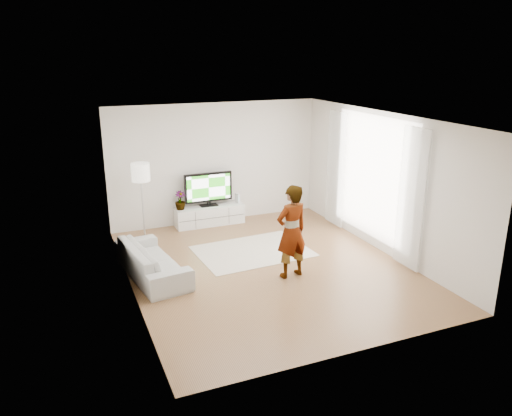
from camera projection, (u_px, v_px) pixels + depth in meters
name	position (u px, v px, depth m)	size (l,w,h in m)	color
floor	(267.00, 267.00, 9.42)	(6.00, 6.00, 0.00)	olive
ceiling	(268.00, 118.00, 8.58)	(6.00, 6.00, 0.00)	white
wall_left	(127.00, 213.00, 8.08)	(0.02, 6.00, 2.80)	silver
wall_right	(382.00, 183.00, 9.91)	(0.02, 6.00, 2.80)	silver
wall_back	(216.00, 163.00, 11.64)	(5.00, 0.02, 2.80)	silver
wall_front	(362.00, 257.00, 6.35)	(5.00, 0.02, 2.80)	silver
window	(373.00, 177.00, 10.15)	(0.01, 2.60, 2.50)	white
curtain_near	(411.00, 199.00, 9.01)	(0.04, 0.70, 2.60)	white
curtain_far	(336.00, 169.00, 11.30)	(0.04, 0.70, 2.60)	white
media_console	(210.00, 215.00, 11.69)	(1.61, 0.46, 0.45)	white
television	(208.00, 188.00, 11.52)	(1.13, 0.22, 0.79)	black
game_console	(237.00, 198.00, 11.85)	(0.08, 0.17, 0.23)	white
potted_plant	(180.00, 200.00, 11.31)	(0.24, 0.24, 0.43)	#3F7238
rug	(253.00, 251.00, 10.17)	(2.22, 1.60, 0.01)	beige
player	(292.00, 232.00, 8.80)	(0.62, 0.41, 1.70)	#334772
sofa	(152.00, 260.00, 9.00)	(2.03, 0.79, 0.59)	#B0B0AB
floor_lamp	(141.00, 176.00, 10.27)	(0.38, 0.38, 1.71)	silver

